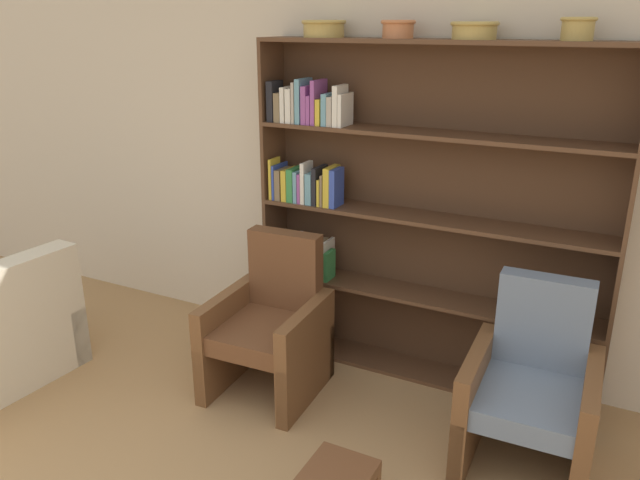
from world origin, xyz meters
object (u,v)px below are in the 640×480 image
Objects in this scene: bowl_terracotta at (398,28)px; bowl_slate at (578,27)px; bowl_cream at (474,29)px; armchair_cushioned at (531,392)px; bowl_copper at (324,28)px; bookshelf at (397,217)px; armchair_leather at (270,327)px.

bowl_terracotta is 0.97m from bowl_slate.
bowl_terracotta is 0.77× the size of bowl_cream.
bowl_cream is 1.96m from armchair_cushioned.
bowl_slate is 1.88m from armchair_cushioned.
bowl_cream is at bearing 0.00° from bowl_copper.
bowl_slate is (0.53, 0.00, 0.01)m from bowl_cream.
bowl_copper reaches higher than armchair_cushioned.
bookshelf is 1.14m from bowl_terracotta.
armchair_leather is at bearing -1.81° from armchair_cushioned.
armchair_cushioned is at bearing -83.81° from bowl_slate.
bookshelf is at bearing -33.57° from armchair_cushioned.
bowl_copper is 0.48m from bowl_terracotta.
bowl_copper is at bearing -180.00° from bowl_cream.
bowl_copper is at bearing -177.38° from bookshelf.
bowl_slate reaches higher than bowl_copper.
bowl_copper is 1.88m from armchair_leather.
armchair_cushioned is at bearing 177.04° from armchair_leather.
bookshelf is at bearing -136.40° from armchair_leather.
bookshelf is at bearing 178.55° from bowl_slate.
bookshelf is 1.07m from armchair_leather.
bowl_slate is (1.45, 0.00, 0.01)m from bowl_copper.
armchair_cushioned is (1.51, -0.59, -1.78)m from bowl_copper.
bowl_copper is at bearing -180.00° from bowl_slate.
bowl_slate is at bearing -85.62° from armchair_cushioned.
bookshelf reaches higher than armchair_cushioned.
armchair_leather is (-0.59, -0.62, -0.64)m from bookshelf.
bookshelf is 2.28× the size of armchair_cushioned.
armchair_leather is (-0.99, -0.59, -1.77)m from bowl_cream.
bowl_cream is 1.46× the size of bowl_slate.
bowl_slate reaches higher than bookshelf.
bowl_copper is at bearing 180.00° from bowl_terracotta.
bookshelf is at bearing 176.69° from bowl_cream.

